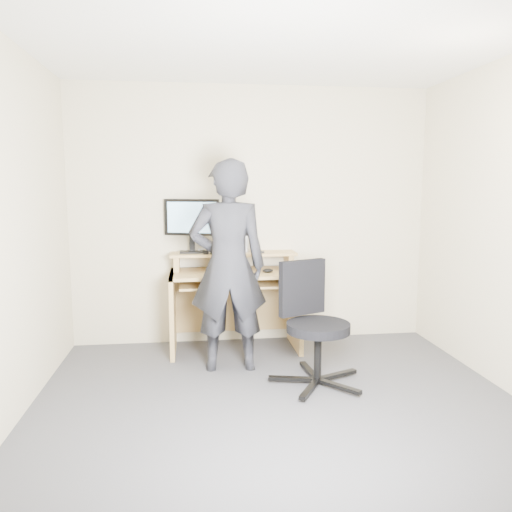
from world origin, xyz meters
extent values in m
plane|color=#4C4C51|center=(0.00, 0.00, 0.00)|extent=(3.50, 3.50, 0.00)
cube|color=beige|center=(0.00, 1.75, 1.25)|extent=(3.50, 0.02, 2.50)
cube|color=white|center=(0.00, 0.00, 2.50)|extent=(3.50, 3.50, 0.02)
cube|color=tan|center=(-0.78, 1.45, 0.38)|extent=(0.04, 0.60, 0.75)
cube|color=tan|center=(0.38, 1.45, 0.38)|extent=(0.04, 0.60, 0.75)
cube|color=tan|center=(-0.20, 1.45, 0.73)|extent=(1.20, 0.60, 0.03)
cube|color=tan|center=(-0.20, 1.37, 0.64)|extent=(1.02, 0.38, 0.02)
cube|color=tan|center=(-0.74, 1.60, 0.82)|extent=(0.05, 0.28, 0.15)
cube|color=tan|center=(0.34, 1.60, 0.82)|extent=(0.05, 0.28, 0.15)
cube|color=tan|center=(-0.20, 1.60, 0.90)|extent=(1.20, 0.30, 0.02)
cube|color=tan|center=(-0.20, 1.74, 0.42)|extent=(1.20, 0.03, 0.65)
cube|color=black|center=(-0.59, 1.63, 0.92)|extent=(0.24, 0.15, 0.02)
cube|color=black|center=(-0.59, 1.65, 1.00)|extent=(0.05, 0.04, 0.15)
cube|color=black|center=(-0.59, 1.62, 1.25)|extent=(0.52, 0.22, 0.34)
cube|color=#93D0FF|center=(-0.59, 1.60, 1.25)|extent=(0.46, 0.17, 0.29)
cube|color=black|center=(-0.18, 1.61, 1.01)|extent=(0.11, 0.15, 0.20)
cylinder|color=#B9B8BD|center=(-0.07, 1.62, 0.99)|extent=(0.09, 0.09, 0.16)
cube|color=black|center=(0.06, 1.56, 0.92)|extent=(0.09, 0.14, 0.01)
cube|color=black|center=(-0.46, 1.50, 0.93)|extent=(0.05, 0.05, 0.03)
torus|color=silver|center=(-0.46, 1.69, 0.92)|extent=(0.20, 0.20, 0.06)
cube|color=black|center=(-0.24, 1.36, 0.67)|extent=(0.47, 0.21, 0.03)
ellipsoid|color=black|center=(0.10, 1.35, 0.77)|extent=(0.11, 0.08, 0.04)
cube|color=black|center=(0.54, 0.59, 0.04)|extent=(0.36, 0.19, 0.03)
cube|color=black|center=(0.35, 0.71, 0.04)|extent=(0.08, 0.38, 0.03)
cube|color=black|center=(0.17, 0.55, 0.04)|extent=(0.38, 0.13, 0.03)
cube|color=black|center=(0.26, 0.34, 0.04)|extent=(0.23, 0.35, 0.03)
cube|color=black|center=(0.49, 0.36, 0.04)|extent=(0.28, 0.31, 0.03)
cylinder|color=black|center=(0.36, 0.51, 0.25)|extent=(0.06, 0.06, 0.39)
cylinder|color=black|center=(0.36, 0.51, 0.46)|extent=(0.49, 0.49, 0.07)
cube|color=black|center=(0.28, 0.71, 0.74)|extent=(0.40, 0.22, 0.44)
imported|color=black|center=(-0.30, 0.96, 0.88)|extent=(0.64, 0.42, 1.76)
camera|label=1|loc=(-0.58, -3.13, 1.54)|focal=35.00mm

